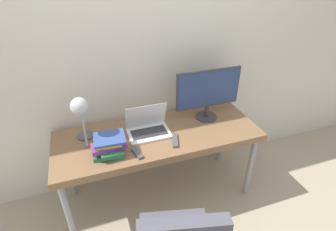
{
  "coord_description": "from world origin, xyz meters",
  "views": [
    {
      "loc": [
        -0.52,
        -1.43,
        2.03
      ],
      "look_at": [
        0.08,
        0.3,
        0.91
      ],
      "focal_mm": 28.0,
      "sensor_mm": 36.0,
      "label": 1
    }
  ],
  "objects_px": {
    "desk_lamp": "(80,111)",
    "book_stack": "(109,146)",
    "laptop": "(148,127)",
    "monitor": "(208,91)"
  },
  "relations": [
    {
      "from": "monitor",
      "to": "laptop",
      "type": "bearing_deg",
      "value": -173.79
    },
    {
      "from": "laptop",
      "to": "book_stack",
      "type": "relative_size",
      "value": 1.33
    },
    {
      "from": "desk_lamp",
      "to": "book_stack",
      "type": "xyz_separation_m",
      "value": [
        0.16,
        -0.15,
        -0.26
      ]
    },
    {
      "from": "monitor",
      "to": "book_stack",
      "type": "distance_m",
      "value": 0.98
    },
    {
      "from": "monitor",
      "to": "book_stack",
      "type": "xyz_separation_m",
      "value": [
        -0.93,
        -0.24,
        -0.2
      ]
    },
    {
      "from": "desk_lamp",
      "to": "book_stack",
      "type": "bearing_deg",
      "value": -43.85
    },
    {
      "from": "laptop",
      "to": "desk_lamp",
      "type": "distance_m",
      "value": 0.58
    },
    {
      "from": "laptop",
      "to": "book_stack",
      "type": "distance_m",
      "value": 0.4
    },
    {
      "from": "monitor",
      "to": "book_stack",
      "type": "height_order",
      "value": "monitor"
    },
    {
      "from": "laptop",
      "to": "book_stack",
      "type": "height_order",
      "value": "laptop"
    }
  ]
}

